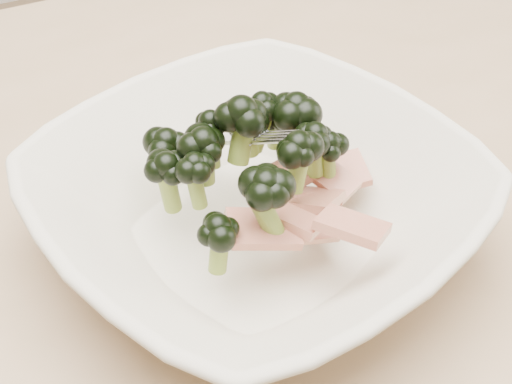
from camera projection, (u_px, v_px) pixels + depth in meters
dining_table at (159, 286)px, 0.65m from camera, size 1.20×0.80×0.75m
broccoli_dish at (256, 199)px, 0.53m from camera, size 0.38×0.38×0.12m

